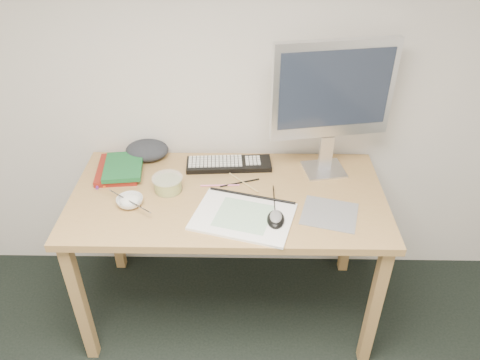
% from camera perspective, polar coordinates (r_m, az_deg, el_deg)
% --- Properties ---
extents(desk, '(1.40, 0.70, 0.75)m').
position_cam_1_polar(desk, '(2.14, -1.46, -3.49)').
color(desk, '#AC844E').
rests_on(desk, ground).
extents(mousepad, '(0.27, 0.26, 0.00)m').
position_cam_1_polar(mousepad, '(2.01, 10.85, -4.07)').
color(mousepad, slate).
rests_on(mousepad, desk).
extents(sketchpad, '(0.47, 0.39, 0.01)m').
position_cam_1_polar(sketchpad, '(1.95, 0.40, -4.47)').
color(sketchpad, silver).
rests_on(sketchpad, desk).
extents(keyboard, '(0.42, 0.16, 0.02)m').
position_cam_1_polar(keyboard, '(2.27, -1.36, 1.94)').
color(keyboard, black).
rests_on(keyboard, desk).
extents(monitor, '(0.54, 0.20, 0.63)m').
position_cam_1_polar(monitor, '(2.10, 11.27, 10.26)').
color(monitor, silver).
rests_on(monitor, desk).
extents(mouse, '(0.08, 0.12, 0.04)m').
position_cam_1_polar(mouse, '(1.92, 4.39, -4.51)').
color(mouse, black).
rests_on(mouse, sketchpad).
extents(rice_bowl, '(0.14, 0.14, 0.04)m').
position_cam_1_polar(rice_bowl, '(2.07, -13.27, -2.58)').
color(rice_bowl, silver).
rests_on(rice_bowl, desk).
extents(chopsticks, '(0.21, 0.17, 0.02)m').
position_cam_1_polar(chopsticks, '(2.04, -13.32, -2.53)').
color(chopsticks, silver).
rests_on(chopsticks, rice_bowl).
extents(fruit_tub, '(0.14, 0.14, 0.07)m').
position_cam_1_polar(fruit_tub, '(2.12, -8.79, -0.45)').
color(fruit_tub, gold).
rests_on(fruit_tub, desk).
extents(book_red, '(0.22, 0.28, 0.03)m').
position_cam_1_polar(book_red, '(2.31, -14.58, 1.29)').
color(book_red, maroon).
rests_on(book_red, desk).
extents(book_green, '(0.20, 0.26, 0.02)m').
position_cam_1_polar(book_green, '(2.27, -14.03, 1.59)').
color(book_green, '#165A2A').
rests_on(book_green, book_red).
extents(cloth_lump, '(0.19, 0.17, 0.07)m').
position_cam_1_polar(cloth_lump, '(2.38, -11.26, 3.57)').
color(cloth_lump, '#23252A').
rests_on(cloth_lump, desk).
extents(pencil_pink, '(0.18, 0.02, 0.01)m').
position_cam_1_polar(pencil_pink, '(2.14, -2.45, -0.65)').
color(pencil_pink, pink).
rests_on(pencil_pink, desk).
extents(pencil_tan, '(0.14, 0.16, 0.01)m').
position_cam_1_polar(pencil_tan, '(2.15, 0.43, -0.32)').
color(pencil_tan, tan).
rests_on(pencil_tan, desk).
extents(pencil_black, '(0.18, 0.07, 0.01)m').
position_cam_1_polar(pencil_black, '(2.15, -0.03, -0.34)').
color(pencil_black, black).
rests_on(pencil_black, desk).
extents(marker_blue, '(0.01, 0.12, 0.01)m').
position_cam_1_polar(marker_blue, '(2.26, -15.79, 0.16)').
color(marker_blue, '#203BB1').
rests_on(marker_blue, desk).
extents(marker_orange, '(0.02, 0.13, 0.01)m').
position_cam_1_polar(marker_orange, '(2.26, -15.88, 0.15)').
color(marker_orange, '#D05118').
rests_on(marker_orange, desk).
extents(marker_purple, '(0.04, 0.14, 0.01)m').
position_cam_1_polar(marker_purple, '(2.27, -16.84, 0.06)').
color(marker_purple, '#5A2383').
rests_on(marker_purple, desk).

